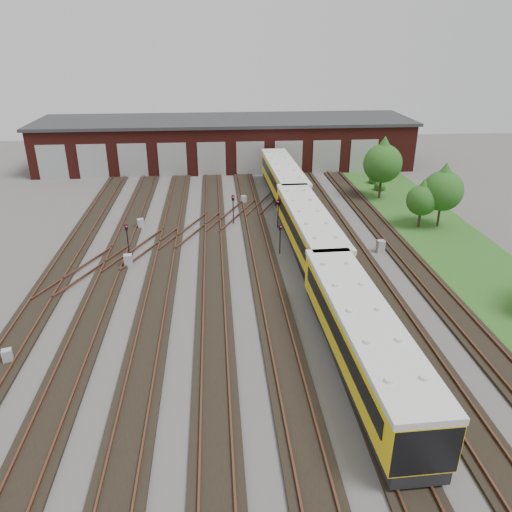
{
  "coord_description": "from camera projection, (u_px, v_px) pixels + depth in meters",
  "views": [
    {
      "loc": [
        -1.63,
        -29.96,
        17.17
      ],
      "look_at": [
        1.19,
        3.64,
        2.0
      ],
      "focal_mm": 35.0,
      "sensor_mm": 36.0,
      "label": 1
    }
  ],
  "objects": [
    {
      "name": "signal_mast_3",
      "position": [
        278.0,
        210.0,
        47.13
      ],
      "size": [
        0.28,
        0.27,
        2.8
      ],
      "rotation": [
        0.0,
        0.0,
        -0.28
      ],
      "color": "black",
      "rests_on": "ground"
    },
    {
      "name": "grass_verge",
      "position": [
        447.0,
        240.0,
        44.93
      ],
      "size": [
        8.0,
        55.0,
        0.05
      ],
      "primitive_type": "cube",
      "color": "#244F1A",
      "rests_on": "ground"
    },
    {
      "name": "signal_mast_0",
      "position": [
        127.0,
        237.0,
        40.6
      ],
      "size": [
        0.27,
        0.26,
        3.01
      ],
      "rotation": [
        0.0,
        0.0,
        0.39
      ],
      "color": "black",
      "rests_on": "ground"
    },
    {
      "name": "relay_cabinet_3",
      "position": [
        244.0,
        200.0,
        54.44
      ],
      "size": [
        0.64,
        0.58,
        0.89
      ],
      "primitive_type": "cube",
      "rotation": [
        0.0,
        0.0,
        0.3
      ],
      "color": "#9B9DA0",
      "rests_on": "ground"
    },
    {
      "name": "ground",
      "position": [
        243.0,
        305.0,
        34.4
      ],
      "size": [
        120.0,
        120.0,
        0.0
      ],
      "primitive_type": "plane",
      "color": "#43413F",
      "rests_on": "ground"
    },
    {
      "name": "relay_cabinet_1",
      "position": [
        141.0,
        224.0,
        47.53
      ],
      "size": [
        0.71,
        0.65,
        0.97
      ],
      "primitive_type": "cube",
      "rotation": [
        0.0,
        0.0,
        0.33
      ],
      "color": "#9B9DA0",
      "rests_on": "ground"
    },
    {
      "name": "relay_cabinet_0",
      "position": [
        8.0,
        356.0,
        28.15
      ],
      "size": [
        0.64,
        0.58,
        0.89
      ],
      "primitive_type": "cube",
      "rotation": [
        0.0,
        0.0,
        0.31
      ],
      "color": "#9B9DA0",
      "rests_on": "ground"
    },
    {
      "name": "relay_cabinet_2",
      "position": [
        128.0,
        261.0,
        39.65
      ],
      "size": [
        0.71,
        0.61,
        1.08
      ],
      "primitive_type": "cube",
      "rotation": [
        0.0,
        0.0,
        0.12
      ],
      "color": "#9B9DA0",
      "rests_on": "ground"
    },
    {
      "name": "metro_train",
      "position": [
        309.0,
        230.0,
        41.51
      ],
      "size": [
        3.42,
        48.66,
        3.43
      ],
      "rotation": [
        0.0,
        0.0,
        0.03
      ],
      "color": "black",
      "rests_on": "ground"
    },
    {
      "name": "signal_mast_1",
      "position": [
        233.0,
        205.0,
        48.22
      ],
      "size": [
        0.28,
        0.26,
        2.87
      ],
      "rotation": [
        0.0,
        0.0,
        0.15
      ],
      "color": "black",
      "rests_on": "ground"
    },
    {
      "name": "relay_cabinet_4",
      "position": [
        380.0,
        246.0,
        42.41
      ],
      "size": [
        0.71,
        0.62,
        1.06
      ],
      "primitive_type": "cube",
      "rotation": [
        0.0,
        0.0,
        0.14
      ],
      "color": "#9B9DA0",
      "rests_on": "ground"
    },
    {
      "name": "tree_1",
      "position": [
        422.0,
        196.0,
        46.71
      ],
      "size": [
        2.92,
        2.92,
        4.83
      ],
      "color": "#352417",
      "rests_on": "ground"
    },
    {
      "name": "tree_0",
      "position": [
        383.0,
        159.0,
        54.52
      ],
      "size": [
        4.23,
        4.23,
        7.01
      ],
      "color": "#352417",
      "rests_on": "ground"
    },
    {
      "name": "bush_1",
      "position": [
        380.0,
        185.0,
        58.9
      ],
      "size": [
        1.36,
        1.36,
        1.36
      ],
      "primitive_type": "sphere",
      "color": "#1C4B15",
      "rests_on": "ground"
    },
    {
      "name": "maintenance_shed",
      "position": [
        226.0,
        142.0,
        69.41
      ],
      "size": [
        51.0,
        12.5,
        6.35
      ],
      "color": "#4A1612",
      "rests_on": "ground"
    },
    {
      "name": "track_network",
      "position": [
        240.0,
        299.0,
        34.88
      ],
      "size": [
        30.4,
        70.0,
        0.33
      ],
      "color": "black",
      "rests_on": "ground"
    },
    {
      "name": "bush_2",
      "position": [
        375.0,
        178.0,
        61.6
      ],
      "size": [
        1.44,
        1.44,
        1.44
      ],
      "primitive_type": "sphere",
      "color": "#1C4B15",
      "rests_on": "ground"
    },
    {
      "name": "tree_2",
      "position": [
        443.0,
        186.0,
        46.55
      ],
      "size": [
        3.8,
        3.8,
        6.3
      ],
      "color": "#352417",
      "rests_on": "ground"
    },
    {
      "name": "signal_mast_2",
      "position": [
        280.0,
        235.0,
        41.64
      ],
      "size": [
        0.26,
        0.24,
        2.6
      ],
      "rotation": [
        0.0,
        0.0,
        0.36
      ],
      "color": "black",
      "rests_on": "ground"
    }
  ]
}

